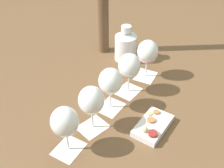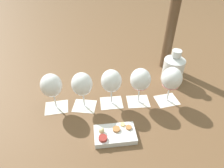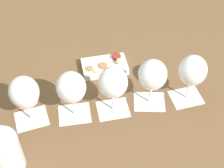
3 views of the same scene
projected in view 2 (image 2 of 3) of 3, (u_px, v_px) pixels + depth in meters
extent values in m
plane|color=brown|center=(112.00, 103.00, 1.02)|extent=(8.00, 8.00, 0.00)
cube|color=silver|center=(167.00, 100.00, 1.04)|extent=(0.14, 0.14, 0.00)
cube|color=silver|center=(138.00, 101.00, 1.03)|extent=(0.14, 0.15, 0.00)
cube|color=silver|center=(111.00, 103.00, 1.03)|extent=(0.14, 0.15, 0.00)
cube|color=silver|center=(85.00, 106.00, 1.01)|extent=(0.15, 0.14, 0.00)
cube|color=silver|center=(57.00, 107.00, 1.00)|extent=(0.14, 0.14, 0.00)
cylinder|color=white|center=(167.00, 100.00, 1.04)|extent=(0.06, 0.06, 0.01)
cylinder|color=white|center=(168.00, 93.00, 1.01)|extent=(0.01, 0.01, 0.09)
ellipsoid|color=white|center=(172.00, 78.00, 0.95)|extent=(0.10, 0.10, 0.11)
ellipsoid|color=pink|center=(170.00, 85.00, 0.98)|extent=(0.08, 0.08, 0.03)
cylinder|color=white|center=(138.00, 101.00, 1.03)|extent=(0.06, 0.06, 0.01)
cylinder|color=white|center=(139.00, 94.00, 1.00)|extent=(0.01, 0.01, 0.09)
ellipsoid|color=white|center=(140.00, 80.00, 0.95)|extent=(0.10, 0.10, 0.11)
ellipsoid|color=#CE545E|center=(140.00, 85.00, 0.97)|extent=(0.08, 0.08, 0.04)
cylinder|color=white|center=(111.00, 102.00, 1.02)|extent=(0.06, 0.06, 0.01)
cylinder|color=white|center=(111.00, 96.00, 0.99)|extent=(0.01, 0.01, 0.09)
ellipsoid|color=white|center=(111.00, 81.00, 0.94)|extent=(0.10, 0.10, 0.11)
ellipsoid|color=#9F2A34|center=(111.00, 85.00, 0.95)|extent=(0.08, 0.08, 0.05)
cylinder|color=white|center=(85.00, 105.00, 1.01)|extent=(0.06, 0.06, 0.01)
cylinder|color=white|center=(84.00, 99.00, 0.98)|extent=(0.01, 0.01, 0.09)
ellipsoid|color=white|center=(82.00, 84.00, 0.92)|extent=(0.10, 0.10, 0.11)
ellipsoid|color=maroon|center=(82.00, 89.00, 0.94)|extent=(0.08, 0.08, 0.05)
cylinder|color=white|center=(57.00, 107.00, 1.00)|extent=(0.06, 0.06, 0.01)
cylinder|color=white|center=(55.00, 100.00, 0.97)|extent=(0.01, 0.01, 0.09)
ellipsoid|color=white|center=(51.00, 85.00, 0.91)|extent=(0.10, 0.10, 0.11)
ellipsoid|color=#4D1524|center=(52.00, 90.00, 0.93)|extent=(0.08, 0.08, 0.05)
cylinder|color=silver|center=(173.00, 70.00, 1.14)|extent=(0.12, 0.12, 0.14)
cone|color=silver|center=(176.00, 58.00, 1.09)|extent=(0.12, 0.12, 0.02)
cylinder|color=silver|center=(177.00, 53.00, 1.07)|extent=(0.05, 0.05, 0.03)
cube|color=silver|center=(115.00, 135.00, 0.86)|extent=(0.19, 0.20, 0.03)
cylinder|color=#B2703D|center=(129.00, 127.00, 0.86)|extent=(0.03, 0.03, 0.01)
cylinder|color=maroon|center=(103.00, 138.00, 0.82)|extent=(0.04, 0.04, 0.01)
cylinder|color=#B2703D|center=(116.00, 129.00, 0.86)|extent=(0.03, 0.03, 0.01)
sphere|color=beige|center=(102.00, 130.00, 0.84)|extent=(0.02, 0.02, 0.02)
cylinder|color=#DBB775|center=(123.00, 124.00, 0.88)|extent=(0.02, 0.02, 0.01)
cylinder|color=brown|center=(176.00, 2.00, 1.04)|extent=(0.06, 0.06, 0.80)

